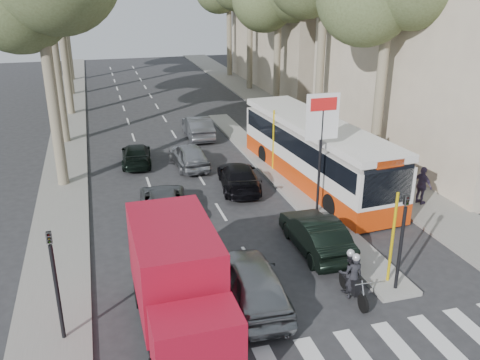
# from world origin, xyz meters

# --- Properties ---
(ground) EXTENTS (120.00, 120.00, 0.00)m
(ground) POSITION_xyz_m (0.00, 0.00, 0.00)
(ground) COLOR #28282B
(ground) RESTS_ON ground
(sidewalk_right) EXTENTS (3.20, 70.00, 0.12)m
(sidewalk_right) POSITION_xyz_m (8.60, 25.00, 0.06)
(sidewalk_right) COLOR gray
(sidewalk_right) RESTS_ON ground
(median_left) EXTENTS (2.40, 64.00, 0.12)m
(median_left) POSITION_xyz_m (-8.00, 28.00, 0.06)
(median_left) COLOR gray
(median_left) RESTS_ON ground
(traffic_island) EXTENTS (1.50, 26.00, 0.16)m
(traffic_island) POSITION_xyz_m (3.25, 11.00, 0.08)
(traffic_island) COLOR gray
(traffic_island) RESTS_ON ground
(building_near) EXTENTS (11.00, 18.00, 18.00)m
(building_near) POSITION_xyz_m (15.50, 12.00, 9.00)
(building_near) COLOR beige
(building_near) RESTS_ON ground
(building_far) EXTENTS (11.00, 20.00, 16.00)m
(building_far) POSITION_xyz_m (15.50, 34.00, 8.00)
(building_far) COLOR #B7A88E
(building_far) RESTS_ON ground
(billboard) EXTENTS (1.50, 12.10, 5.60)m
(billboard) POSITION_xyz_m (3.25, 5.00, 3.70)
(billboard) COLOR yellow
(billboard) RESTS_ON ground
(traffic_light_island) EXTENTS (0.16, 0.41, 3.60)m
(traffic_light_island) POSITION_xyz_m (3.25, -1.50, 2.49)
(traffic_light_island) COLOR black
(traffic_light_island) RESTS_ON ground
(traffic_light_left) EXTENTS (0.16, 0.41, 3.60)m
(traffic_light_left) POSITION_xyz_m (-7.60, -1.00, 2.49)
(traffic_light_left) COLOR black
(traffic_light_left) RESTS_ON ground
(silver_hatchback) EXTENTS (2.09, 4.71, 1.57)m
(silver_hatchback) POSITION_xyz_m (-1.66, -0.74, 0.79)
(silver_hatchback) COLOR gray
(silver_hatchback) RESTS_ON ground
(dark_hatchback) EXTENTS (1.60, 4.44, 1.46)m
(dark_hatchback) POSITION_xyz_m (1.80, 1.94, 0.73)
(dark_hatchback) COLOR black
(dark_hatchback) RESTS_ON ground
(queue_car_a) EXTENTS (2.56, 4.71, 1.25)m
(queue_car_a) POSITION_xyz_m (-3.50, 6.94, 0.63)
(queue_car_a) COLOR #4F5257
(queue_car_a) RESTS_ON ground
(queue_car_b) EXTENTS (2.46, 4.77, 1.32)m
(queue_car_b) POSITION_xyz_m (0.69, 9.03, 0.66)
(queue_car_b) COLOR black
(queue_car_b) RESTS_ON ground
(queue_car_c) EXTENTS (1.98, 4.31, 1.43)m
(queue_car_c) POSITION_xyz_m (-1.15, 13.00, 0.72)
(queue_car_c) COLOR #929499
(queue_car_c) RESTS_ON ground
(queue_car_d) EXTENTS (1.68, 4.58, 1.50)m
(queue_car_d) POSITION_xyz_m (0.57, 18.69, 0.75)
(queue_car_d) COLOR #515459
(queue_car_d) RESTS_ON ground
(queue_car_e) EXTENTS (1.99, 4.20, 1.18)m
(queue_car_e) POSITION_xyz_m (-4.00, 14.35, 0.59)
(queue_car_e) COLOR black
(queue_car_e) RESTS_ON ground
(red_truck) EXTENTS (2.40, 6.13, 3.25)m
(red_truck) POSITION_xyz_m (-4.20, -1.49, 1.72)
(red_truck) COLOR black
(red_truck) RESTS_ON ground
(city_bus) EXTENTS (3.66, 12.81, 3.33)m
(city_bus) POSITION_xyz_m (4.80, 8.89, 1.75)
(city_bus) COLOR red
(city_bus) RESTS_ON ground
(motorcycle) EXTENTS (0.74, 2.04, 1.74)m
(motorcycle) POSITION_xyz_m (1.64, -1.28, 0.79)
(motorcycle) COLOR black
(motorcycle) RESTS_ON ground
(pedestrian_near) EXTENTS (0.80, 1.18, 1.83)m
(pedestrian_near) POSITION_xyz_m (8.38, 4.55, 1.03)
(pedestrian_near) COLOR #453854
(pedestrian_near) RESTS_ON sidewalk_right
(pedestrian_far) EXTENTS (1.27, 0.83, 1.81)m
(pedestrian_far) POSITION_xyz_m (7.93, 6.72, 1.02)
(pedestrian_far) COLOR #68584E
(pedestrian_far) RESTS_ON sidewalk_right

